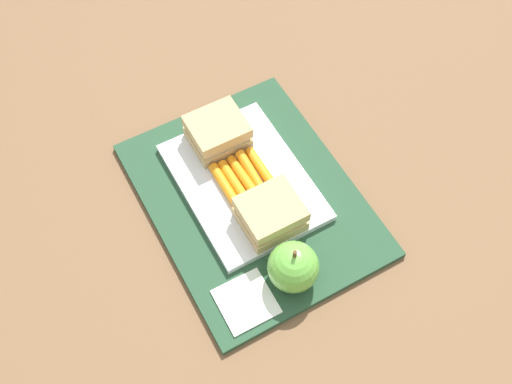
# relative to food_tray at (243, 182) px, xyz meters

# --- Properties ---
(ground_plane) EXTENTS (2.40, 2.40, 0.00)m
(ground_plane) POSITION_rel_food_tray_xyz_m (0.03, 0.00, -0.02)
(ground_plane) COLOR brown
(lunchbag_mat) EXTENTS (0.36, 0.28, 0.01)m
(lunchbag_mat) POSITION_rel_food_tray_xyz_m (0.03, 0.00, -0.01)
(lunchbag_mat) COLOR #284C33
(lunchbag_mat) RESTS_ON ground_plane
(food_tray) EXTENTS (0.23, 0.17, 0.01)m
(food_tray) POSITION_rel_food_tray_xyz_m (0.00, 0.00, 0.00)
(food_tray) COLOR white
(food_tray) RESTS_ON lunchbag_mat
(sandwich_half_left) EXTENTS (0.07, 0.08, 0.04)m
(sandwich_half_left) POSITION_rel_food_tray_xyz_m (-0.08, 0.00, 0.03)
(sandwich_half_left) COLOR tan
(sandwich_half_left) RESTS_ON food_tray
(sandwich_half_right) EXTENTS (0.07, 0.08, 0.04)m
(sandwich_half_right) POSITION_rel_food_tray_xyz_m (0.08, 0.00, 0.03)
(sandwich_half_right) COLOR tan
(sandwich_half_right) RESTS_ON food_tray
(carrot_sticks_bundle) EXTENTS (0.08, 0.07, 0.02)m
(carrot_sticks_bundle) POSITION_rel_food_tray_xyz_m (-0.00, -0.00, 0.01)
(carrot_sticks_bundle) COLOR orange
(carrot_sticks_bundle) RESTS_ON food_tray
(apple) EXTENTS (0.07, 0.07, 0.08)m
(apple) POSITION_rel_food_tray_xyz_m (0.16, -0.01, 0.03)
(apple) COLOR #66B742
(apple) RESTS_ON lunchbag_mat
(paper_napkin) EXTENTS (0.07, 0.07, 0.00)m
(paper_napkin) POSITION_rel_food_tray_xyz_m (0.16, -0.08, -0.00)
(paper_napkin) COLOR white
(paper_napkin) RESTS_ON lunchbag_mat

